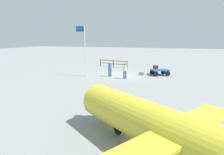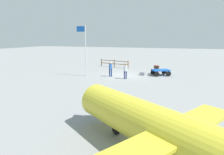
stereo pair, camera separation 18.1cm
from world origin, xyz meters
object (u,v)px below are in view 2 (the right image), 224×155
(worker_lead, at_px, (111,68))
(luggage_cart, at_px, (160,71))
(airplane_near, at_px, (167,133))
(suitcase_grey, at_px, (156,68))
(suitcase_tan, at_px, (156,67))
(worker_trailing, at_px, (125,70))
(suitcase_dark, at_px, (142,74))
(flagpole, at_px, (85,46))

(worker_lead, bearing_deg, luggage_cart, -155.40)
(airplane_near, bearing_deg, luggage_cart, -85.13)
(worker_lead, relative_size, airplane_near, 0.18)
(luggage_cart, xyz_separation_m, suitcase_grey, (0.52, -0.53, 0.31))
(suitcase_tan, distance_m, worker_trailing, 4.72)
(suitcase_tan, xyz_separation_m, suitcase_dark, (1.45, 1.32, -0.66))
(suitcase_tan, distance_m, airplane_near, 16.46)
(luggage_cart, xyz_separation_m, flagpole, (8.02, 3.06, 2.86))
(worker_lead, relative_size, worker_trailing, 0.99)
(worker_trailing, xyz_separation_m, flagpole, (4.65, 0.06, 2.36))
(luggage_cart, xyz_separation_m, worker_trailing, (3.37, 3.00, 0.50))
(suitcase_dark, distance_m, flagpole, 7.26)
(suitcase_dark, distance_m, worker_lead, 3.81)
(suitcase_grey, height_order, worker_trailing, worker_trailing)
(suitcase_grey, relative_size, worker_lead, 0.30)
(suitcase_tan, height_order, flagpole, flagpole)
(suitcase_dark, relative_size, flagpole, 0.10)
(worker_trailing, bearing_deg, suitcase_tan, -126.97)
(suitcase_grey, bearing_deg, suitcase_dark, 36.60)
(worker_lead, distance_m, flagpole, 3.72)
(luggage_cart, height_order, suitcase_tan, suitcase_tan)
(luggage_cart, height_order, flagpole, flagpole)
(suitcase_tan, distance_m, flagpole, 8.77)
(suitcase_grey, distance_m, suitcase_dark, 1.93)
(suitcase_tan, relative_size, flagpole, 0.11)
(luggage_cart, height_order, airplane_near, airplane_near)
(suitcase_dark, relative_size, airplane_near, 0.06)
(worker_lead, height_order, worker_trailing, worker_trailing)
(suitcase_dark, bearing_deg, flagpole, 22.52)
(flagpole, bearing_deg, suitcase_tan, -152.94)
(suitcase_dark, xyz_separation_m, airplane_near, (-3.32, 15.03, 1.04))
(worker_lead, bearing_deg, airplane_near, 116.45)
(suitcase_tan, bearing_deg, airplane_near, 96.51)
(suitcase_tan, relative_size, airplane_near, 0.07)
(luggage_cart, bearing_deg, worker_trailing, 41.69)
(suitcase_tan, bearing_deg, worker_lead, 33.93)
(worker_lead, relative_size, flagpole, 0.30)
(airplane_near, bearing_deg, suitcase_dark, -77.55)
(suitcase_dark, height_order, airplane_near, airplane_near)
(suitcase_grey, relative_size, worker_trailing, 0.29)
(suitcase_dark, bearing_deg, worker_trailing, 60.51)
(worker_lead, xyz_separation_m, flagpole, (2.79, 0.66, 2.38))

